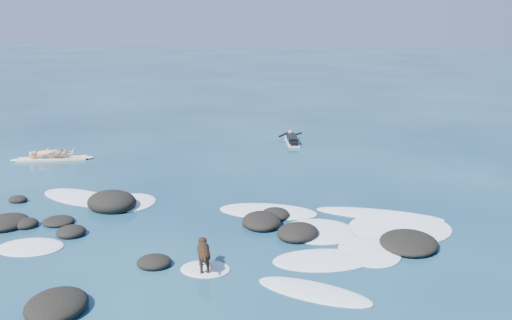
# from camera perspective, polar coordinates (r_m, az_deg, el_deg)

# --- Properties ---
(ground) EXTENTS (160.00, 160.00, 0.00)m
(ground) POSITION_cam_1_polar(r_m,az_deg,el_deg) (15.00, -9.79, -6.84)
(ground) COLOR #0A2642
(ground) RESTS_ON ground
(reef_rocks) EXTENTS (13.60, 7.26, 0.64)m
(reef_rocks) POSITION_cam_1_polar(r_m,az_deg,el_deg) (14.85, -14.12, -6.85)
(reef_rocks) COLOR black
(reef_rocks) RESTS_ON ground
(breaking_foam) EXTENTS (14.52, 6.72, 0.12)m
(breaking_foam) POSITION_cam_1_polar(r_m,az_deg,el_deg) (14.72, -2.93, -7.03)
(breaking_foam) COLOR white
(breaking_foam) RESTS_ON ground
(standing_surfer_rig) EXTENTS (2.96, 1.30, 1.73)m
(standing_surfer_rig) POSITION_cam_1_polar(r_m,az_deg,el_deg) (22.73, -19.84, 1.66)
(standing_surfer_rig) COLOR #FFF2CB
(standing_surfer_rig) RESTS_ON ground
(paddling_surfer_rig) EXTENTS (1.13, 2.35, 0.41)m
(paddling_surfer_rig) POSITION_cam_1_polar(r_m,az_deg,el_deg) (24.44, 3.62, 2.06)
(paddling_surfer_rig) COLOR silver
(paddling_surfer_rig) RESTS_ON ground
(dog) EXTENTS (0.47, 1.01, 0.66)m
(dog) POSITION_cam_1_polar(r_m,az_deg,el_deg) (12.44, -5.26, -9.12)
(dog) COLOR black
(dog) RESTS_ON ground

